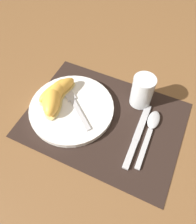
% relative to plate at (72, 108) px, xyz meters
% --- Properties ---
extents(ground_plane, '(3.00, 3.00, 0.00)m').
position_rel_plate_xyz_m(ground_plane, '(0.10, 0.01, -0.01)').
color(ground_plane, brown).
extents(placemat, '(0.45, 0.33, 0.00)m').
position_rel_plate_xyz_m(placemat, '(0.10, 0.01, -0.01)').
color(placemat, black).
rests_on(placemat, ground_plane).
extents(plate, '(0.25, 0.25, 0.02)m').
position_rel_plate_xyz_m(plate, '(0.00, 0.00, 0.00)').
color(plate, white).
rests_on(plate, placemat).
extents(juice_glass, '(0.06, 0.06, 0.10)m').
position_rel_plate_xyz_m(juice_glass, '(0.17, 0.12, 0.04)').
color(juice_glass, silver).
rests_on(juice_glass, placemat).
extents(knife, '(0.02, 0.22, 0.01)m').
position_rel_plate_xyz_m(knife, '(0.21, -0.00, -0.01)').
color(knife, '#BCBCC1').
rests_on(knife, placemat).
extents(spoon, '(0.04, 0.19, 0.01)m').
position_rel_plate_xyz_m(spoon, '(0.24, 0.04, -0.00)').
color(spoon, '#BCBCC1').
rests_on(spoon, placemat).
extents(fork, '(0.16, 0.13, 0.00)m').
position_rel_plate_xyz_m(fork, '(-0.00, 0.02, 0.01)').
color(fork, '#BCBCC1').
rests_on(fork, plate).
extents(citrus_wedge_0, '(0.09, 0.14, 0.04)m').
position_rel_plate_xyz_m(citrus_wedge_0, '(-0.06, 0.02, 0.03)').
color(citrus_wedge_0, '#F4DB84').
rests_on(citrus_wedge_0, plate).
extents(citrus_wedge_1, '(0.05, 0.12, 0.04)m').
position_rel_plate_xyz_m(citrus_wedge_1, '(-0.06, 0.01, 0.03)').
color(citrus_wedge_1, '#F4DB84').
rests_on(citrus_wedge_1, plate).
extents(citrus_wedge_2, '(0.09, 0.12, 0.05)m').
position_rel_plate_xyz_m(citrus_wedge_2, '(-0.05, -0.02, 0.03)').
color(citrus_wedge_2, '#F4DB84').
rests_on(citrus_wedge_2, plate).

